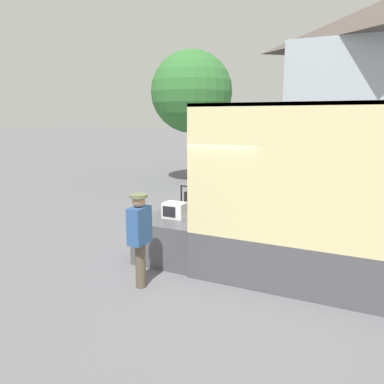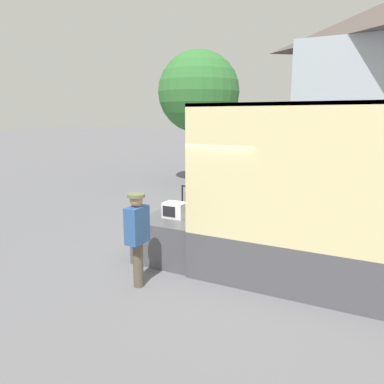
# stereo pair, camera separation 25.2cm
# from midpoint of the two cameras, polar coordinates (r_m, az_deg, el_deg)

# --- Properties ---
(ground_plane) EXTENTS (160.00, 160.00, 0.00)m
(ground_plane) POSITION_cam_midpoint_polar(r_m,az_deg,el_deg) (8.17, 2.04, -9.89)
(ground_plane) COLOR slate
(tailgate_deck) EXTENTS (1.32, 2.18, 0.89)m
(tailgate_deck) POSITION_cam_midpoint_polar(r_m,az_deg,el_deg) (8.30, -2.15, -6.32)
(tailgate_deck) COLOR #4C4C51
(tailgate_deck) RESTS_ON ground
(microwave) EXTENTS (0.46, 0.34, 0.32)m
(microwave) POSITION_cam_midpoint_polar(r_m,az_deg,el_deg) (7.85, -3.55, -2.78)
(microwave) COLOR white
(microwave) RESTS_ON tailgate_deck
(portable_generator) EXTENTS (0.74, 0.43, 0.57)m
(portable_generator) POSITION_cam_midpoint_polar(r_m,az_deg,el_deg) (8.48, 0.35, -1.29)
(portable_generator) COLOR black
(portable_generator) RESTS_ON tailgate_deck
(worker_person) EXTENTS (0.30, 0.44, 1.68)m
(worker_person) POSITION_cam_midpoint_polar(r_m,az_deg,el_deg) (6.56, -9.09, -5.93)
(worker_person) COLOR brown
(worker_person) RESTS_ON ground
(street_tree) EXTENTS (3.61, 3.61, 5.85)m
(street_tree) POSITION_cam_midpoint_polar(r_m,az_deg,el_deg) (17.18, -0.49, 14.94)
(street_tree) COLOR brown
(street_tree) RESTS_ON ground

